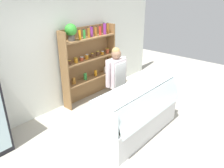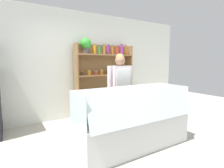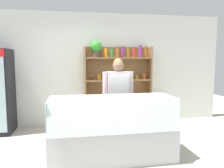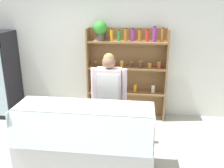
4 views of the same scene
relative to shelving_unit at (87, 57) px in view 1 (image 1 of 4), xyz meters
name	(u,v)px [view 1 (image 1 of 4)]	position (x,y,z in m)	size (l,w,h in m)	color
ground_plane	(129,137)	(-0.62, -1.85, -1.15)	(12.00, 12.00, 0.00)	#B7B2A3
back_wall	(60,53)	(-0.62, 0.22, 0.20)	(6.80, 0.10, 2.70)	silver
shelving_unit	(87,57)	(0.00, 0.00, 0.00)	(1.61, 0.29, 2.02)	olive
deli_display_case	(137,120)	(-0.42, -1.88, -0.83)	(1.95, 0.75, 1.01)	silver
shop_clerk	(116,77)	(-0.17, -1.11, -0.20)	(0.60, 0.25, 1.61)	#4C4233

